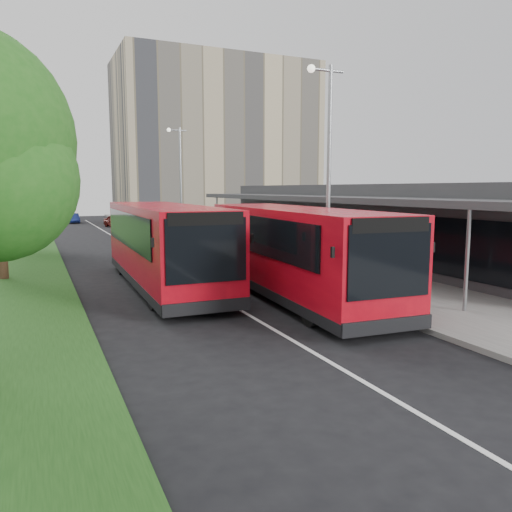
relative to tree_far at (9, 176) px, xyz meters
The scene contains 16 objects.
ground 22.66m from the tree_far, 71.58° to the right, with size 120.00×120.00×0.00m, color black.
pavement 13.81m from the tree_far, ahead, with size 5.00×80.00×0.15m, color slate.
grass_verge 4.66m from the tree_far, 89.30° to the right, with size 5.00×80.00×0.10m, color #1E4817.
lane_centre_line 10.33m from the tree_far, 40.79° to the right, with size 0.12×70.00×0.01m, color silver.
kerb_dashes 11.47m from the tree_far, 11.25° to the right, with size 0.12×56.00×0.01m.
office_block 30.00m from the tree_far, 44.91° to the left, with size 22.00×12.00×18.00m, color tan.
station_building 22.27m from the tree_far, 36.14° to the right, with size 7.70×26.00×4.00m.
tree_far is the anchor object (origin of this frame).
lamp_post_near 22.06m from the tree_far, 59.71° to the right, with size 1.44×0.28×8.00m.
lamp_post_far 11.17m from the tree_far, ahead, with size 1.44×0.28×8.00m.
bus_main 22.10m from the tree_far, 64.49° to the right, with size 3.46×11.17×3.12m.
bus_second 17.27m from the tree_far, 70.17° to the right, with size 3.09×11.22×3.16m.
litter_bin 17.42m from the tree_far, 39.55° to the right, with size 0.49×0.49×0.88m, color #372116.
bollard 13.01m from the tree_far, 20.70° to the right, with size 0.15×0.15×0.94m, color #FFFD0D.
car_near 18.67m from the tree_far, 61.32° to the left, with size 1.42×3.53×1.20m, color #55100C.
car_far 25.16m from the tree_far, 77.64° to the left, with size 1.13×3.24×1.07m, color navy.
Camera 1 is at (-5.77, -13.78, 3.77)m, focal length 35.00 mm.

